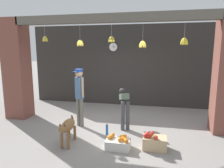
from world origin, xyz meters
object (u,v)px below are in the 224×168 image
at_px(shopkeeper, 80,93).
at_px(dog, 68,127).
at_px(fruit_crate_oranges, 118,143).
at_px(fruit_crate_apples, 154,142).
at_px(wall_clock, 113,47).
at_px(water_bottle, 107,130).
at_px(worker_stooping, 124,103).

bearing_deg(shopkeeper, dog, 125.10).
bearing_deg(fruit_crate_oranges, fruit_crate_apples, 10.14).
bearing_deg(wall_clock, dog, -95.18).
bearing_deg(fruit_crate_apples, wall_clock, 115.37).
bearing_deg(wall_clock, fruit_crate_oranges, -76.65).
height_order(shopkeeper, fruit_crate_oranges, shopkeeper).
bearing_deg(dog, fruit_crate_apples, 90.97).
relative_size(shopkeeper, water_bottle, 5.74).
bearing_deg(dog, fruit_crate_oranges, 88.05).
relative_size(dog, wall_clock, 2.76).
bearing_deg(fruit_crate_oranges, shopkeeper, 140.30).
bearing_deg(fruit_crate_apples, water_bottle, 157.04).
distance_m(fruit_crate_apples, water_bottle, 1.34).
height_order(dog, fruit_crate_oranges, dog).
distance_m(fruit_crate_oranges, wall_clock, 4.39).
relative_size(worker_stooping, fruit_crate_apples, 2.02).
relative_size(shopkeeper, fruit_crate_apples, 3.19).
height_order(worker_stooping, fruit_crate_oranges, worker_stooping).
xyz_separation_m(fruit_crate_oranges, water_bottle, (-0.43, 0.67, 0.01)).
distance_m(dog, fruit_crate_oranges, 1.25).
xyz_separation_m(water_bottle, wall_clock, (-0.45, 3.02, 2.21)).
distance_m(worker_stooping, wall_clock, 2.98).
relative_size(fruit_crate_oranges, fruit_crate_apples, 1.04).
relative_size(fruit_crate_apples, wall_clock, 1.56).
distance_m(shopkeeper, worker_stooping, 1.33).
height_order(dog, fruit_crate_apples, dog).
relative_size(worker_stooping, water_bottle, 3.62).
bearing_deg(water_bottle, shopkeeper, 153.72).
xyz_separation_m(shopkeeper, worker_stooping, (1.28, 0.20, -0.30)).
height_order(dog, worker_stooping, worker_stooping).
bearing_deg(fruit_crate_apples, shopkeeper, 155.60).
xyz_separation_m(dog, worker_stooping, (1.15, 1.38, 0.27)).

